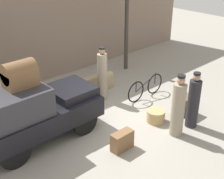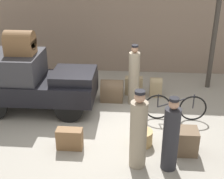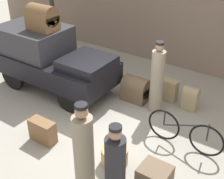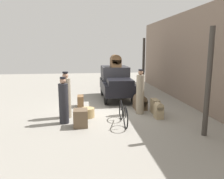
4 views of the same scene
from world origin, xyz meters
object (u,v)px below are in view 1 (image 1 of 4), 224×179
object	(u,v)px
porter_lifting_near_truck	(178,108)
suitcase_black_upright	(91,85)
suitcase_tan_flat	(107,79)
conductor_in_dark_uniform	(193,102)
suitcase_small_leather	(84,95)
wicker_basket	(156,116)
porter_carrying_trunk	(102,76)
trunk_umber_medium	(122,141)
trunk_on_truck_roof	(20,75)
truck	(30,111)
bicycle	(146,87)
trunk_large_brown	(183,104)

from	to	relation	value
porter_lifting_near_truck	suitcase_black_upright	size ratio (longest dim) A/B	3.07
suitcase_tan_flat	conductor_in_dark_uniform	bearing A→B (deg)	-88.42
suitcase_small_leather	wicker_basket	bearing A→B (deg)	-69.21
porter_carrying_trunk	suitcase_black_upright	bearing A→B (deg)	89.72
trunk_umber_medium	trunk_on_truck_roof	bearing A→B (deg)	131.14
conductor_in_dark_uniform	porter_lifting_near_truck	size ratio (longest dim) A/B	0.94
truck	porter_lifting_near_truck	size ratio (longest dim) A/B	1.87
bicycle	trunk_umber_medium	xyz separation A→B (m)	(-2.65, -1.56, -0.13)
bicycle	trunk_on_truck_roof	size ratio (longest dim) A/B	2.18
trunk_umber_medium	suitcase_small_leather	size ratio (longest dim) A/B	0.88
wicker_basket	suitcase_tan_flat	distance (m)	2.80
truck	wicker_basket	xyz separation A→B (m)	(3.23, -1.61, -0.75)
bicycle	conductor_in_dark_uniform	world-z (taller)	conductor_in_dark_uniform
wicker_basket	porter_carrying_trunk	xyz separation A→B (m)	(-0.22, 2.18, 0.68)
trunk_large_brown	trunk_on_truck_roof	distance (m)	5.07
porter_carrying_trunk	trunk_on_truck_roof	distance (m)	3.40
porter_carrying_trunk	suitcase_tan_flat	distance (m)	1.06
bicycle	truck	bearing A→B (deg)	175.32
conductor_in_dark_uniform	suitcase_small_leather	world-z (taller)	conductor_in_dark_uniform
bicycle	conductor_in_dark_uniform	size ratio (longest dim) A/B	1.00
truck	porter_lifting_near_truck	distance (m)	3.96
bicycle	trunk_large_brown	bearing A→B (deg)	-86.91
suitcase_small_leather	suitcase_tan_flat	xyz separation A→B (m)	(1.39, 0.39, 0.01)
trunk_large_brown	suitcase_black_upright	xyz separation A→B (m)	(-1.24, 3.09, -0.01)
conductor_in_dark_uniform	porter_lifting_near_truck	bearing A→B (deg)	176.85
conductor_in_dark_uniform	suitcase_tan_flat	size ratio (longest dim) A/B	2.69
suitcase_black_upright	trunk_on_truck_roof	size ratio (longest dim) A/B	0.76
trunk_umber_medium	trunk_large_brown	xyz separation A→B (m)	(2.73, 0.04, 0.05)
trunk_umber_medium	truck	bearing A→B (deg)	128.56
trunk_umber_medium	suitcase_small_leather	world-z (taller)	suitcase_small_leather
trunk_on_truck_roof	suitcase_black_upright	bearing A→B (deg)	21.35
wicker_basket	trunk_on_truck_roof	world-z (taller)	trunk_on_truck_roof
conductor_in_dark_uniform	suitcase_black_upright	distance (m)	3.82
suitcase_small_leather	trunk_large_brown	bearing A→B (deg)	-53.79
porter_carrying_trunk	porter_lifting_near_truck	bearing A→B (deg)	-87.53
suitcase_small_leather	trunk_on_truck_roof	xyz separation A→B (m)	(-2.47, -0.76, 1.70)
suitcase_small_leather	porter_lifting_near_truck	bearing A→B (deg)	-75.85
porter_lifting_near_truck	suitcase_small_leather	bearing A→B (deg)	104.15
conductor_in_dark_uniform	suitcase_black_upright	xyz separation A→B (m)	(-0.81, 3.70, -0.49)
suitcase_black_upright	trunk_on_truck_roof	distance (m)	3.80
trunk_large_brown	suitcase_small_leather	size ratio (longest dim) A/B	0.88
conductor_in_dark_uniform	suitcase_small_leather	xyz separation A→B (m)	(-1.48, 3.22, -0.47)
wicker_basket	trunk_large_brown	distance (m)	1.06
conductor_in_dark_uniform	trunk_umber_medium	distance (m)	2.42
truck	suitcase_small_leather	distance (m)	2.52
truck	trunk_on_truck_roof	world-z (taller)	trunk_on_truck_roof
bicycle	trunk_umber_medium	world-z (taller)	bicycle
suitcase_small_leather	suitcase_black_upright	bearing A→B (deg)	35.02
porter_carrying_trunk	trunk_umber_medium	world-z (taller)	porter_carrying_trunk
porter_lifting_near_truck	trunk_large_brown	xyz separation A→B (m)	(1.12, 0.56, -0.54)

